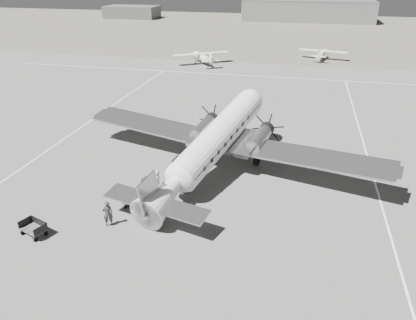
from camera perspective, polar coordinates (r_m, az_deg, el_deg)
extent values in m
plane|color=slate|center=(30.67, 1.31, -5.99)|extent=(260.00, 260.00, 0.00)
cube|color=white|center=(30.94, 23.84, -8.11)|extent=(0.15, 80.00, 0.01)
cube|color=white|center=(45.46, -18.71, 3.46)|extent=(0.15, 60.00, 0.01)
cube|color=white|center=(67.76, 8.49, 11.51)|extent=(90.00, 0.15, 0.01)
cube|color=#5E5B4F|center=(121.81, 11.07, 17.43)|extent=(260.00, 90.00, 0.01)
cube|color=slate|center=(146.22, 13.81, 19.64)|extent=(42.00, 14.00, 6.00)
cube|color=#4E4E4E|center=(145.96, 13.96, 20.93)|extent=(42.00, 14.00, 0.60)
cube|color=#4E4E4E|center=(153.65, -10.63, 19.79)|extent=(18.00, 10.00, 4.00)
imported|color=#303030|center=(28.46, -13.92, -7.31)|extent=(0.82, 0.74, 1.89)
imported|color=#B5B5B3|center=(31.23, -8.79, -3.61)|extent=(1.01, 1.14, 1.96)
imported|color=beige|center=(32.36, -7.20, -2.75)|extent=(0.73, 0.91, 1.62)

